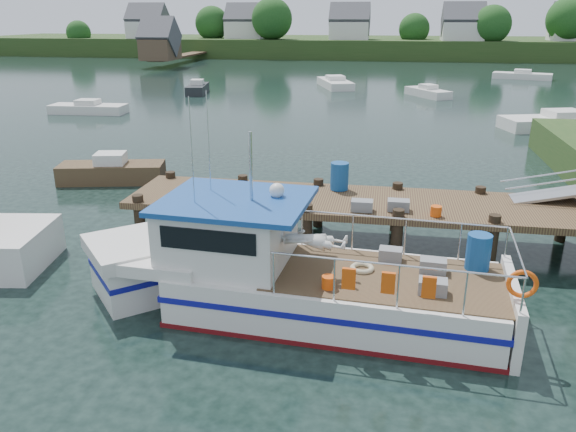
% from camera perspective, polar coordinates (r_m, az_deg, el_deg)
% --- Properties ---
extents(ground_plane, '(160.00, 160.00, 0.00)m').
position_cam_1_polar(ground_plane, '(17.26, 4.14, -2.60)').
color(ground_plane, black).
extents(far_shore, '(140.00, 42.55, 9.22)m').
position_cam_1_polar(far_shore, '(98.38, 9.49, 16.92)').
color(far_shore, '#2B431B').
rests_on(far_shore, ground).
extents(dock, '(16.60, 3.00, 4.78)m').
position_cam_1_polar(dock, '(17.22, 26.46, 3.16)').
color(dock, '#4D3A24').
rests_on(dock, ground).
extents(lobster_boat, '(10.42, 3.63, 4.99)m').
position_cam_1_polar(lobster_boat, '(13.02, -0.58, -5.94)').
color(lobster_boat, silver).
rests_on(lobster_boat, ground).
extents(moored_rowboat, '(4.43, 2.33, 1.23)m').
position_cam_1_polar(moored_rowboat, '(24.38, -17.47, 4.36)').
color(moored_rowboat, '#4D3A24').
rests_on(moored_rowboat, ground).
extents(moored_far, '(6.29, 3.61, 1.01)m').
position_cam_1_polar(moored_far, '(67.31, 22.69, 13.04)').
color(moored_far, silver).
rests_on(moored_far, ground).
extents(moored_a, '(5.35, 2.08, 0.97)m').
position_cam_1_polar(moored_a, '(42.53, -19.62, 10.27)').
color(moored_a, silver).
rests_on(moored_a, ground).
extents(moored_b, '(3.84, 4.79, 1.03)m').
position_cam_1_polar(moored_b, '(49.99, 14.02, 12.11)').
color(moored_b, silver).
rests_on(moored_b, ground).
extents(moored_c, '(7.69, 4.49, 1.15)m').
position_cam_1_polar(moored_c, '(38.26, 26.13, 8.56)').
color(moored_c, silver).
rests_on(moored_c, ground).
extents(moored_d, '(4.20, 6.89, 1.11)m').
position_cam_1_polar(moored_d, '(55.21, 4.81, 13.32)').
color(moored_d, silver).
rests_on(moored_d, ground).
extents(moored_e, '(2.22, 4.58, 1.21)m').
position_cam_1_polar(moored_e, '(51.27, -9.18, 12.69)').
color(moored_e, black).
rests_on(moored_e, ground).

